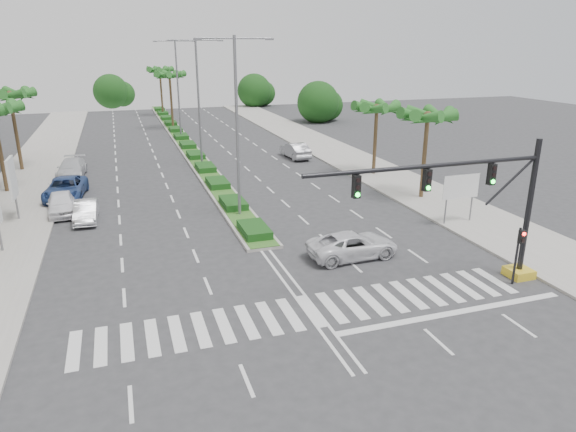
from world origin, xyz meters
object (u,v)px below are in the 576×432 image
car_parked_c (66,188)px  car_crossing (353,245)px  car_parked_b (86,211)px  car_parked_d (72,168)px  car_right (295,150)px  car_parked_a (61,203)px

car_parked_c → car_crossing: bearing=-41.6°
car_parked_b → car_parked_c: car_parked_c is taller
car_parked_b → car_parked_d: car_parked_d is taller
car_parked_d → car_right: 21.91m
car_parked_a → car_right: bearing=25.1°
car_right → car_parked_c: bearing=17.8°
car_parked_b → car_parked_c: bearing=106.9°
car_parked_c → car_parked_d: size_ratio=1.08×
car_parked_c → car_right: bearing=27.2°
car_crossing → car_right: car_right is taller
car_parked_c → car_parked_d: car_parked_c is taller
car_crossing → car_right: 26.79m
car_parked_a → car_parked_b: 2.73m
car_parked_c → car_crossing: car_parked_c is taller
car_parked_a → car_crossing: car_parked_a is taller
car_parked_c → car_crossing: 23.92m
car_parked_b → car_parked_a: bearing=130.1°
car_parked_d → car_right: size_ratio=1.10×
car_parked_b → car_parked_d: size_ratio=0.76×
car_parked_b → car_right: size_ratio=0.84×
car_parked_a → car_crossing: (16.22, -13.57, -0.05)m
car_right → car_crossing: bearing=74.1°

